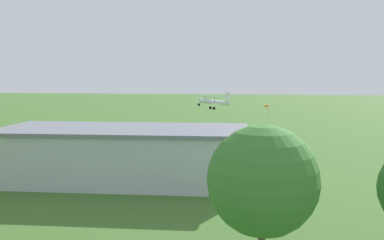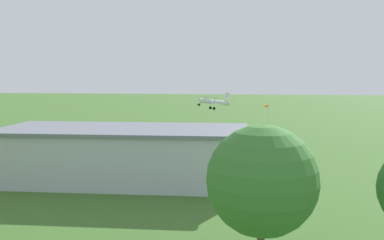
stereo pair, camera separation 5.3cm
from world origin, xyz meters
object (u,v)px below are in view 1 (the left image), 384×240
Objects in this scene: person_by_parked_cars at (100,148)px; windsock at (266,108)px; tree_behind_hangar_left at (263,181)px; person_crossing_taxiway at (127,149)px; hangar at (124,154)px; car_blue at (47,153)px; person_watching_takeoff at (85,146)px; biplane at (213,102)px.

person_by_parked_cars is 33.90m from windsock.
person_crossing_taxiway is at bearing -62.56° from tree_behind_hangar_left.
tree_behind_hangar_left is at bearing 117.44° from person_crossing_taxiway.
car_blue is (15.36, -10.79, -2.33)m from hangar.
person_watching_takeoff is at bearing -54.30° from hangar.
biplane reaches higher than hangar.
tree_behind_hangar_left reaches higher than hangar.
car_blue is at bearing 40.27° from person_by_parked_cars.
person_crossing_taxiway is at bearing -73.80° from hangar.
biplane is at bearing -124.76° from car_blue.
person_by_parked_cars is at bearing 59.18° from biplane.
car_blue is at bearing 58.70° from person_watching_takeoff.
biplane is at bearing -125.49° from person_watching_takeoff.
hangar reaches higher than person_crossing_taxiway.
biplane is 31.20m from person_by_parked_cars.
person_crossing_taxiway is (4.60, -15.82, -2.31)m from hangar.
biplane is 1.15× the size of windsock.
person_crossing_taxiway is 0.97× the size of person_by_parked_cars.
windsock is (-11.00, 6.01, -0.92)m from biplane.
biplane reaches higher than person_by_parked_cars.
hangar reaches higher than car_blue.
tree_behind_hangar_left reaches higher than person_crossing_taxiway.
tree_behind_hangar_left is 1.42× the size of windsock.
person_watching_takeoff is 7.31m from person_crossing_taxiway.
car_blue is 0.44× the size of tree_behind_hangar_left.
biplane reaches higher than person_crossing_taxiway.
car_blue is 2.37× the size of person_watching_takeoff.
hangar is 16.69× the size of person_watching_takeoff.
car_blue is 0.62× the size of windsock.
hangar is 7.03× the size of car_blue.
person_watching_takeoff is 1.07× the size of person_crossing_taxiway.
car_blue is 45.18m from tree_behind_hangar_left.
person_watching_takeoff is 35.81m from windsock.
biplane is 38.88m from car_blue.
biplane is 12.57m from windsock.
person_by_parked_cars is at bearing -2.90° from person_crossing_taxiway.
person_by_parked_cars is (4.56, -0.23, 0.02)m from person_crossing_taxiway.
biplane reaches higher than person_watching_takeoff.
person_by_parked_cars is at bearing 37.24° from windsock.
person_by_parked_cars is (-2.72, 0.48, -0.04)m from person_watching_takeoff.
biplane is 4.66× the size of person_crossing_taxiway.
person_watching_takeoff is 0.19× the size of tree_behind_hangar_left.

